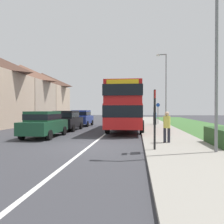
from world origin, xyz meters
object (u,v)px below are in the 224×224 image
at_px(parked_car_blue, 82,117).
at_px(street_lamp_near, 214,49).
at_px(bus_stop_sign, 155,115).
at_px(parked_car_dark_green, 44,123).
at_px(pedestrian_at_stop, 167,125).
at_px(cycle_route_sign, 158,112).
at_px(pedestrian_walking_away, 155,117).
at_px(double_decker_bus, 127,105).
at_px(parked_car_black, 67,120).
at_px(street_lamp_mid, 165,85).

distance_m(parked_car_blue, street_lamp_near, 17.14).
relative_size(parked_car_blue, bus_stop_sign, 1.50).
relative_size(parked_car_dark_green, pedestrian_at_stop, 2.52).
xyz_separation_m(bus_stop_sign, street_lamp_near, (2.24, -0.28, 2.59)).
xyz_separation_m(parked_car_dark_green, bus_stop_sign, (6.59, -4.23, 0.63)).
distance_m(parked_car_dark_green, parked_car_blue, 9.80).
height_order(pedestrian_at_stop, cycle_route_sign, cycle_route_sign).
relative_size(pedestrian_at_stop, cycle_route_sign, 0.66).
xyz_separation_m(parked_car_blue, pedestrian_at_stop, (7.38, -12.01, 0.05)).
bearing_deg(parked_car_blue, pedestrian_walking_away, 7.87).
relative_size(parked_car_dark_green, street_lamp_near, 0.59).
height_order(double_decker_bus, cycle_route_sign, double_decker_bus).
distance_m(double_decker_bus, parked_car_black, 5.24).
bearing_deg(parked_car_dark_green, cycle_route_sign, 57.19).
distance_m(parked_car_dark_green, parked_car_black, 4.82).
bearing_deg(street_lamp_mid, pedestrian_walking_away, -129.33).
relative_size(parked_car_dark_green, bus_stop_sign, 1.62).
xyz_separation_m(double_decker_bus, cycle_route_sign, (3.34, 7.15, -0.72)).
bearing_deg(parked_car_black, pedestrian_at_stop, -43.55).
distance_m(pedestrian_walking_away, bus_stop_sign, 15.17).
relative_size(parked_car_blue, pedestrian_walking_away, 2.34).
bearing_deg(street_lamp_near, double_decker_bus, 110.64).
bearing_deg(cycle_route_sign, pedestrian_at_stop, -93.63).
relative_size(pedestrian_at_stop, pedestrian_walking_away, 1.00).
height_order(parked_car_dark_green, pedestrian_walking_away, pedestrian_walking_away).
bearing_deg(street_lamp_mid, parked_car_black, -140.09).
bearing_deg(pedestrian_walking_away, parked_car_blue, -172.13).
xyz_separation_m(pedestrian_at_stop, bus_stop_sign, (-0.76, -2.02, 0.56)).
height_order(bus_stop_sign, street_lamp_near, street_lamp_near).
bearing_deg(pedestrian_at_stop, parked_car_black, 136.45).
xyz_separation_m(parked_car_dark_green, parked_car_black, (-0.05, 4.82, 0.00)).
height_order(parked_car_dark_green, bus_stop_sign, bus_stop_sign).
height_order(double_decker_bus, pedestrian_at_stop, double_decker_bus).
bearing_deg(street_lamp_mid, pedestrian_at_stop, -96.67).
distance_m(double_decker_bus, street_lamp_mid, 8.23).
bearing_deg(parked_car_black, bus_stop_sign, -53.75).
height_order(parked_car_blue, bus_stop_sign, bus_stop_sign).
distance_m(double_decker_bus, street_lamp_near, 11.13).
relative_size(parked_car_blue, pedestrian_at_stop, 2.34).
distance_m(cycle_route_sign, street_lamp_mid, 3.29).
height_order(parked_car_blue, pedestrian_at_stop, parked_car_blue).
xyz_separation_m(parked_car_blue, cycle_route_sign, (8.33, 3.09, 0.50)).
bearing_deg(double_decker_bus, pedestrian_at_stop, -73.33).
bearing_deg(double_decker_bus, parked_car_black, -169.69).
distance_m(parked_car_dark_green, pedestrian_walking_away, 13.38).
xyz_separation_m(parked_car_dark_green, cycle_route_sign, (8.31, 12.89, 0.52)).
xyz_separation_m(parked_car_dark_green, street_lamp_near, (8.83, -4.52, 3.22)).
distance_m(double_decker_bus, pedestrian_at_stop, 8.37).
relative_size(double_decker_bus, pedestrian_at_stop, 6.67).
xyz_separation_m(parked_car_dark_green, pedestrian_at_stop, (7.35, -2.21, 0.06)).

